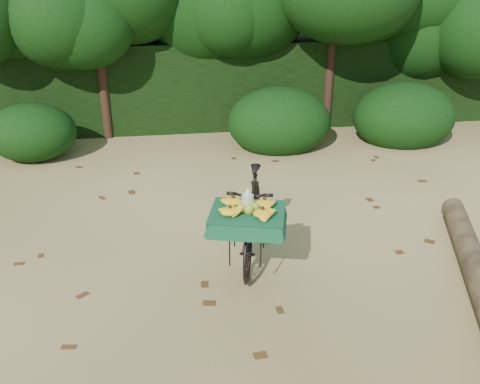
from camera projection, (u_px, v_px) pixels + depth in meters
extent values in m
plane|color=tan|center=(231.00, 275.00, 5.74)|extent=(80.00, 80.00, 0.00)
imported|color=black|center=(253.00, 217.00, 5.92)|extent=(0.95, 1.83, 1.06)
cube|color=black|center=(247.00, 213.00, 5.24)|extent=(0.49, 0.55, 0.03)
cube|color=#134931|center=(247.00, 212.00, 5.23)|extent=(0.90, 0.81, 0.01)
ellipsoid|color=olive|center=(255.00, 207.00, 5.20)|extent=(0.10, 0.08, 0.11)
ellipsoid|color=olive|center=(250.00, 204.00, 5.26)|extent=(0.10, 0.08, 0.11)
ellipsoid|color=olive|center=(242.00, 205.00, 5.25)|extent=(0.10, 0.08, 0.11)
ellipsoid|color=olive|center=(241.00, 208.00, 5.18)|extent=(0.10, 0.08, 0.11)
ellipsoid|color=olive|center=(249.00, 210.00, 5.15)|extent=(0.10, 0.08, 0.11)
cylinder|color=#EAE5C6|center=(248.00, 202.00, 5.20)|extent=(0.12, 0.12, 0.16)
cube|color=black|center=(192.00, 82.00, 11.07)|extent=(26.00, 1.80, 1.80)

